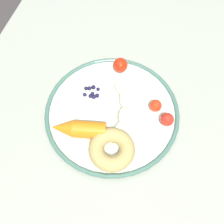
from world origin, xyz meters
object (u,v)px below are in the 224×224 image
at_px(plate, 112,113).
at_px(blueberry_pile, 92,92).
at_px(banana, 120,114).
at_px(tomato_near, 120,65).
at_px(donut, 112,149).
at_px(dining_table, 124,134).
at_px(carrot_orange, 78,129).
at_px(tomato_far, 156,106).
at_px(tomato_mid, 167,119).

distance_m(plate, blueberry_pile, 0.08).
bearing_deg(banana, blueberry_pile, 64.10).
height_order(banana, tomato_near, tomato_near).
distance_m(plate, donut, 0.11).
bearing_deg(blueberry_pile, tomato_near, -27.38).
xyz_separation_m(dining_table, banana, (0.00, 0.02, 0.11)).
xyz_separation_m(banana, blueberry_pile, (0.04, 0.09, -0.00)).
distance_m(dining_table, plate, 0.11).
height_order(dining_table, donut, donut).
distance_m(dining_table, carrot_orange, 0.17).
bearing_deg(tomato_far, tomato_near, 51.60).
bearing_deg(blueberry_pile, plate, -119.64).
relative_size(carrot_orange, donut, 1.26).
height_order(blueberry_pile, tomato_near, tomato_near).
height_order(dining_table, banana, banana).
bearing_deg(donut, blueberry_pile, 34.26).
relative_size(plate, banana, 1.69).
bearing_deg(banana, dining_table, -95.07).
bearing_deg(donut, dining_table, -5.18).
bearing_deg(dining_table, carrot_orange, 125.34).
xyz_separation_m(blueberry_pile, tomato_near, (0.10, -0.05, 0.01)).
relative_size(carrot_orange, tomato_mid, 4.07).
bearing_deg(tomato_far, tomato_mid, -131.26).
bearing_deg(dining_table, plate, 79.35).
bearing_deg(tomato_mid, plate, 94.06).
bearing_deg(tomato_far, plate, 111.59).
height_order(donut, tomato_far, donut).
relative_size(dining_table, plate, 3.19).
height_order(carrot_orange, tomato_mid, carrot_orange).
bearing_deg(tomato_far, blueberry_pile, 90.99).
xyz_separation_m(carrot_orange, tomato_near, (0.22, -0.05, -0.00)).
distance_m(plate, tomato_near, 0.14).
relative_size(dining_table, carrot_orange, 7.99).
bearing_deg(carrot_orange, dining_table, -54.66).
distance_m(dining_table, banana, 0.11).
bearing_deg(dining_table, banana, 84.93).
bearing_deg(tomato_mid, carrot_orange, 113.79).
bearing_deg(plate, carrot_orange, 141.96).
relative_size(plate, donut, 3.15).
bearing_deg(tomato_mid, tomato_near, 50.93).
bearing_deg(tomato_far, donut, 153.20).
xyz_separation_m(dining_table, tomato_far, (0.05, -0.07, 0.12)).
xyz_separation_m(donut, blueberry_pile, (0.15, 0.10, -0.01)).
relative_size(dining_table, tomato_near, 27.42).
xyz_separation_m(dining_table, donut, (-0.10, 0.01, 0.12)).
xyz_separation_m(donut, tomato_near, (0.24, 0.05, 0.00)).
bearing_deg(plate, tomato_near, 6.78).
distance_m(donut, tomato_far, 0.17).
bearing_deg(tomato_near, tomato_far, -128.40).
xyz_separation_m(plate, tomato_far, (0.04, -0.11, 0.02)).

